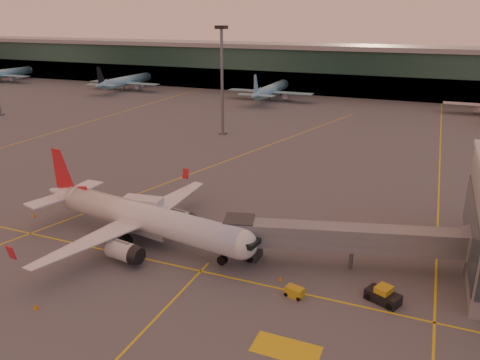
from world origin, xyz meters
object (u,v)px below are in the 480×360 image
at_px(main_airplane, 141,218).
at_px(catering_truck, 144,210).
at_px(gpu_cart, 294,292).
at_px(pushback_tug, 383,296).

relative_size(main_airplane, catering_truck, 6.03).
bearing_deg(gpu_cart, pushback_tug, 30.37).
relative_size(catering_truck, gpu_cart, 2.72).
bearing_deg(main_airplane, pushback_tug, 4.39).
xyz_separation_m(gpu_cart, pushback_tug, (8.61, 2.56, 0.18)).
height_order(main_airplane, catering_truck, main_airplane).
height_order(main_airplane, gpu_cart, main_airplane).
distance_m(catering_truck, gpu_cart, 25.83).
height_order(main_airplane, pushback_tug, main_airplane).
bearing_deg(gpu_cart, main_airplane, -178.33).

